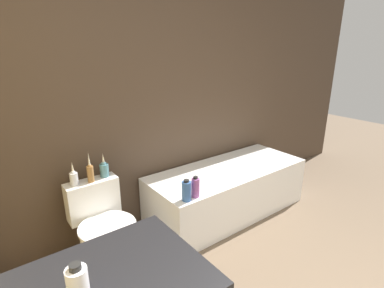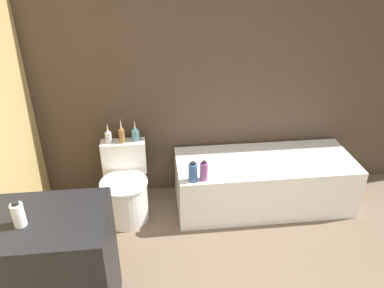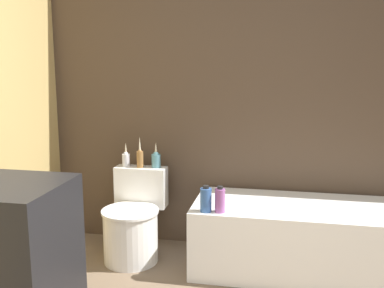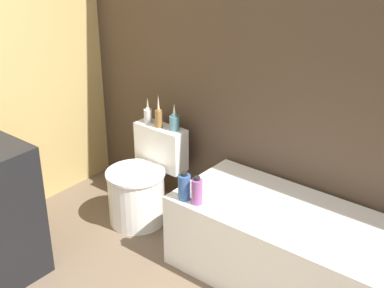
% 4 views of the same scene
% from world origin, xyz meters
% --- Properties ---
extents(wall_back_tiled, '(6.40, 0.06, 2.60)m').
position_xyz_m(wall_back_tiled, '(0.00, 2.29, 1.30)').
color(wall_back_tiled, '#423326').
rests_on(wall_back_tiled, ground_plane).
extents(bathtub, '(1.70, 0.69, 0.50)m').
position_xyz_m(bathtub, '(0.69, 1.89, 0.26)').
color(bathtub, white).
rests_on(bathtub, ground).
extents(toilet, '(0.44, 0.58, 0.68)m').
position_xyz_m(toilet, '(-0.66, 1.87, 0.28)').
color(toilet, white).
rests_on(toilet, ground).
extents(soap_bottle_glass, '(0.07, 0.07, 0.17)m').
position_xyz_m(soap_bottle_glass, '(-1.15, 0.71, 0.97)').
color(soap_bottle_glass, silver).
rests_on(soap_bottle_glass, vanity_counter).
extents(vase_gold, '(0.06, 0.06, 0.19)m').
position_xyz_m(vase_gold, '(-0.78, 2.09, 0.74)').
color(vase_gold, silver).
rests_on(vase_gold, toilet).
extents(vase_silver, '(0.05, 0.05, 0.25)m').
position_xyz_m(vase_silver, '(-0.66, 2.07, 0.76)').
color(vase_silver, olive).
rests_on(vase_silver, toilet).
extents(vase_bronze, '(0.07, 0.07, 0.21)m').
position_xyz_m(vase_bronze, '(-0.53, 2.10, 0.75)').
color(vase_bronze, teal).
rests_on(vase_bronze, toilet).
extents(shampoo_bottle_tall, '(0.08, 0.08, 0.18)m').
position_xyz_m(shampoo_bottle_tall, '(-0.04, 1.62, 0.59)').
color(shampoo_bottle_tall, '#335999').
rests_on(shampoo_bottle_tall, bathtub).
extents(shampoo_bottle_short, '(0.07, 0.07, 0.18)m').
position_xyz_m(shampoo_bottle_short, '(0.05, 1.63, 0.59)').
color(shampoo_bottle_short, '#8C4C8C').
rests_on(shampoo_bottle_short, bathtub).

